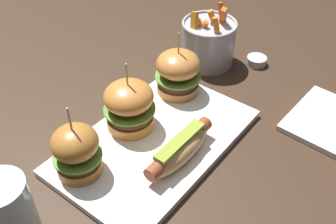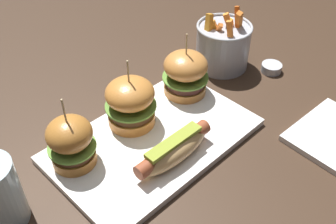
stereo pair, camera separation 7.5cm
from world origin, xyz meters
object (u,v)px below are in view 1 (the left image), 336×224
(hot_dog, at_px, (180,149))
(side_plate, at_px, (336,124))
(slider_right, at_px, (178,72))
(slider_center, at_px, (130,105))
(slider_left, at_px, (76,151))
(sauce_ramekin, at_px, (257,60))
(platter_main, at_px, (156,141))
(fries_bucket, at_px, (208,42))
(water_glass, at_px, (8,213))

(hot_dog, distance_m, side_plate, 0.33)
(slider_right, bearing_deg, hot_dog, -142.42)
(hot_dog, bearing_deg, slider_center, 83.98)
(slider_center, xyz_separation_m, slider_right, (0.14, -0.01, -0.00))
(slider_left, bearing_deg, hot_dog, -42.82)
(hot_dog, distance_m, sauce_ramekin, 0.37)
(platter_main, bearing_deg, slider_left, 158.91)
(side_plate, bearing_deg, slider_left, 142.26)
(hot_dog, xyz_separation_m, slider_left, (-0.13, 0.12, 0.03))
(side_plate, bearing_deg, fries_bucket, 83.09)
(slider_center, xyz_separation_m, fries_bucket, (0.29, 0.02, -0.01))
(slider_center, distance_m, fries_bucket, 0.30)
(sauce_ramekin, distance_m, water_glass, 0.65)
(hot_dog, xyz_separation_m, water_glass, (-0.27, 0.11, 0.02))
(hot_dog, bearing_deg, fries_bucket, 25.03)
(platter_main, bearing_deg, slider_right, 21.11)
(fries_bucket, xyz_separation_m, side_plate, (-0.04, -0.33, -0.05))
(water_glass, bearing_deg, hot_dog, -21.59)
(hot_dog, xyz_separation_m, slider_right, (0.16, 0.12, 0.02))
(slider_left, height_order, sauce_ramekin, slider_left)
(slider_left, relative_size, sauce_ramekin, 2.97)
(slider_left, xyz_separation_m, side_plate, (0.40, -0.31, -0.06))
(fries_bucket, distance_m, side_plate, 0.34)
(slider_left, xyz_separation_m, slider_center, (0.14, 0.01, 0.00))
(hot_dog, distance_m, fries_bucket, 0.34)
(slider_left, distance_m, sauce_ramekin, 0.51)
(slider_center, bearing_deg, sauce_ramekin, -13.12)
(platter_main, bearing_deg, slider_center, 88.62)
(slider_right, relative_size, fries_bucket, 0.96)
(hot_dog, relative_size, water_glass, 1.38)
(slider_center, relative_size, side_plate, 0.84)
(platter_main, distance_m, side_plate, 0.36)
(slider_left, height_order, slider_center, slider_center)
(slider_center, bearing_deg, slider_left, -176.70)
(slider_left, xyz_separation_m, fries_bucket, (0.44, 0.03, -0.01))
(slider_left, xyz_separation_m, water_glass, (-0.14, -0.01, -0.00))
(hot_dog, height_order, sauce_ramekin, hot_dog)
(platter_main, distance_m, hot_dog, 0.07)
(fries_bucket, bearing_deg, hot_dog, -154.97)
(slider_right, distance_m, side_plate, 0.33)
(slider_center, bearing_deg, slider_right, -2.48)
(slider_left, bearing_deg, fries_bucket, 3.34)
(slider_center, bearing_deg, platter_main, -91.38)
(slider_right, height_order, side_plate, slider_right)
(slider_right, bearing_deg, fries_bucket, 8.81)
(slider_right, relative_size, sauce_ramekin, 2.95)
(slider_right, distance_m, fries_bucket, 0.15)
(slider_left, distance_m, slider_center, 0.14)
(fries_bucket, bearing_deg, slider_center, -176.64)
(slider_center, distance_m, sauce_ramekin, 0.37)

